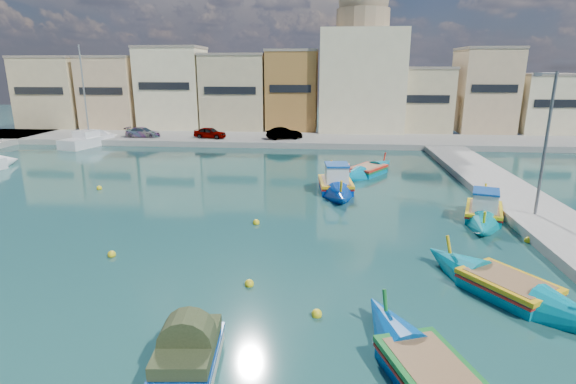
% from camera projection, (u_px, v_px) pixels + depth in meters
% --- Properties ---
extents(ground, '(160.00, 160.00, 0.00)m').
position_uv_depth(ground, '(188.00, 255.00, 20.30)').
color(ground, '#143A3C').
rests_on(ground, ground).
extents(north_quay, '(80.00, 8.00, 0.60)m').
position_uv_depth(north_quay, '(274.00, 140.00, 50.93)').
color(north_quay, gray).
rests_on(north_quay, ground).
extents(north_townhouses, '(83.20, 7.87, 10.19)m').
position_uv_depth(north_townhouses, '(333.00, 94.00, 56.16)').
color(north_townhouses, tan).
rests_on(north_townhouses, ground).
extents(church_block, '(10.00, 10.00, 19.10)m').
position_uv_depth(church_block, '(361.00, 66.00, 55.57)').
color(church_block, beige).
rests_on(church_block, ground).
extents(quay_street_lamp, '(1.18, 0.16, 8.00)m').
position_uv_depth(quay_street_lamp, '(545.00, 144.00, 23.38)').
color(quay_street_lamp, '#595B60').
rests_on(quay_street_lamp, ground).
extents(parked_cars, '(20.02, 2.44, 1.27)m').
position_uv_depth(parked_cars, '(211.00, 133.00, 49.85)').
color(parked_cars, '#4C1919').
rests_on(parked_cars, north_quay).
extents(luzzu_turquoise_cabin, '(4.32, 8.44, 2.66)m').
position_uv_depth(luzzu_turquoise_cabin, '(484.00, 213.00, 25.16)').
color(luzzu_turquoise_cabin, '#008B9F').
rests_on(luzzu_turquoise_cabin, ground).
extents(luzzu_blue_cabin, '(2.87, 8.71, 3.03)m').
position_uv_depth(luzzu_blue_cabin, '(336.00, 185.00, 30.82)').
color(luzzu_blue_cabin, '#0033A7').
rests_on(luzzu_blue_cabin, ground).
extents(luzzu_cyan_mid, '(5.93, 7.69, 2.35)m').
position_uv_depth(luzzu_cyan_mid, '(368.00, 171.00, 35.57)').
color(luzzu_cyan_mid, '#007CA4').
rests_on(luzzu_cyan_mid, ground).
extents(luzzu_blue_south, '(4.41, 8.31, 2.35)m').
position_uv_depth(luzzu_blue_south, '(432.00, 379.00, 11.82)').
color(luzzu_blue_south, '#004DAB').
rests_on(luzzu_blue_south, ground).
extents(luzzu_cyan_south, '(6.15, 7.57, 2.45)m').
position_uv_depth(luzzu_cyan_south, '(507.00, 289.00, 16.61)').
color(luzzu_cyan_south, '#0085A0').
rests_on(luzzu_cyan_south, ground).
extents(tender_near, '(1.90, 3.15, 1.49)m').
position_uv_depth(tender_near, '(188.00, 355.00, 12.49)').
color(tender_near, beige).
rests_on(tender_near, ground).
extents(yacht_north, '(4.36, 8.83, 11.35)m').
position_uv_depth(yacht_north, '(99.00, 140.00, 49.99)').
color(yacht_north, white).
rests_on(yacht_north, ground).
extents(mooring_buoys, '(25.98, 23.59, 0.36)m').
position_uv_depth(mooring_buoys, '(270.00, 225.00, 23.93)').
color(mooring_buoys, yellow).
rests_on(mooring_buoys, ground).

